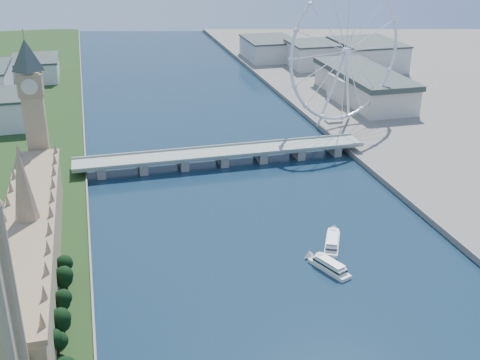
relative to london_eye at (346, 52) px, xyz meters
name	(u,v)px	position (x,y,z in m)	size (l,w,h in m)	color
parliament_range	(32,245)	(-247.98, -185.08, -49.04)	(24.00, 200.00, 70.00)	tan
big_ben	(32,97)	(-247.98, -77.08, -0.95)	(20.02, 20.02, 110.00)	tan
westminster_bridge	(222,155)	(-119.98, -55.08, -60.89)	(220.00, 22.00, 9.50)	gray
london_eye	(346,52)	(0.00, 0.00, 0.00)	(113.60, 39.12, 124.30)	silver
county_hall	(362,102)	(55.02, 74.92, -67.52)	(54.00, 144.00, 35.00)	beige
city_skyline	(206,65)	(-80.75, 205.00, -50.56)	(505.00, 280.00, 32.00)	beige
tour_boat_near	(329,270)	(-98.94, -217.07, -67.52)	(7.34, 28.78, 6.35)	silver
tour_boat_far	(332,246)	(-87.70, -193.42, -67.52)	(7.87, 30.76, 6.81)	silver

